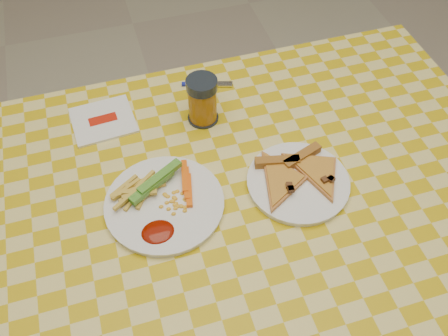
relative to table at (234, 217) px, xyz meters
The scene contains 9 objects.
ground 0.68m from the table, ahead, with size 8.00×8.00×0.00m, color beige.
table is the anchor object (origin of this frame).
plate_left 0.17m from the table, behind, with size 0.24×0.24×0.01m, color white.
plate_right 0.16m from the table, ahead, with size 0.21×0.21×0.01m, color white.
fries_veggies 0.18m from the table, 166.50° to the left, with size 0.20×0.18×0.04m.
pizza_slices 0.17m from the table, ahead, with size 0.25×0.21×0.02m.
drink_glass 0.28m from the table, 90.40° to the left, with size 0.07×0.07×0.12m.
napkin 0.39m from the table, 127.42° to the left, with size 0.15×0.14×0.01m.
fork 0.36m from the table, 83.36° to the left, with size 0.13×0.05×0.01m.
Camera 1 is at (-0.20, -0.58, 1.60)m, focal length 40.00 mm.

